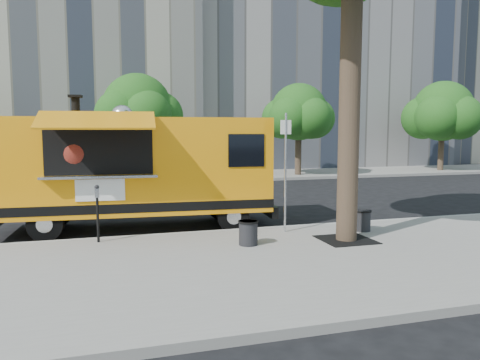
{
  "coord_description": "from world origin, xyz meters",
  "views": [
    {
      "loc": [
        -2.87,
        -12.44,
        2.74
      ],
      "look_at": [
        0.82,
        0.0,
        1.34
      ],
      "focal_mm": 35.0,
      "sensor_mm": 36.0,
      "label": 1
    }
  ],
  "objects_px": {
    "far_tree_b": "(137,108)",
    "far_tree_d": "(443,111)",
    "sign_post": "(285,165)",
    "trash_bin_right": "(362,220)",
    "parking_meter": "(97,207)",
    "far_tree_c": "(299,112)",
    "trash_bin_left": "(248,232)",
    "food_truck": "(138,168)"
  },
  "relations": [
    {
      "from": "food_truck",
      "to": "sign_post",
      "type": "bearing_deg",
      "value": -27.56
    },
    {
      "from": "far_tree_d",
      "to": "sign_post",
      "type": "relative_size",
      "value": 1.88
    },
    {
      "from": "sign_post",
      "to": "far_tree_b",
      "type": "bearing_deg",
      "value": 100.15
    },
    {
      "from": "far_tree_b",
      "to": "parking_meter",
      "type": "relative_size",
      "value": 4.12
    },
    {
      "from": "food_truck",
      "to": "trash_bin_right",
      "type": "bearing_deg",
      "value": -21.64
    },
    {
      "from": "far_tree_c",
      "to": "sign_post",
      "type": "relative_size",
      "value": 1.74
    },
    {
      "from": "food_truck",
      "to": "trash_bin_left",
      "type": "relative_size",
      "value": 13.5
    },
    {
      "from": "far_tree_d",
      "to": "trash_bin_left",
      "type": "bearing_deg",
      "value": -139.45
    },
    {
      "from": "far_tree_c",
      "to": "sign_post",
      "type": "distance_m",
      "value": 15.48
    },
    {
      "from": "far_tree_b",
      "to": "sign_post",
      "type": "bearing_deg",
      "value": -79.85
    },
    {
      "from": "far_tree_c",
      "to": "trash_bin_left",
      "type": "distance_m",
      "value": 17.19
    },
    {
      "from": "far_tree_b",
      "to": "trash_bin_right",
      "type": "distance_m",
      "value": 15.76
    },
    {
      "from": "far_tree_b",
      "to": "far_tree_d",
      "type": "xyz_separation_m",
      "value": [
        19.0,
        -0.1,
        0.06
      ]
    },
    {
      "from": "parking_meter",
      "to": "trash_bin_right",
      "type": "xyz_separation_m",
      "value": [
        6.5,
        -0.67,
        -0.54
      ]
    },
    {
      "from": "parking_meter",
      "to": "trash_bin_left",
      "type": "relative_size",
      "value": 2.42
    },
    {
      "from": "far_tree_d",
      "to": "trash_bin_right",
      "type": "height_order",
      "value": "far_tree_d"
    },
    {
      "from": "parking_meter",
      "to": "trash_bin_right",
      "type": "bearing_deg",
      "value": -5.86
    },
    {
      "from": "far_tree_d",
      "to": "parking_meter",
      "type": "height_order",
      "value": "far_tree_d"
    },
    {
      "from": "far_tree_b",
      "to": "food_truck",
      "type": "distance_m",
      "value": 12.35
    },
    {
      "from": "far_tree_c",
      "to": "parking_meter",
      "type": "bearing_deg",
      "value": -128.66
    },
    {
      "from": "sign_post",
      "to": "trash_bin_left",
      "type": "distance_m",
      "value": 2.18
    },
    {
      "from": "food_truck",
      "to": "trash_bin_right",
      "type": "height_order",
      "value": "food_truck"
    },
    {
      "from": "far_tree_c",
      "to": "far_tree_d",
      "type": "distance_m",
      "value": 10.0
    },
    {
      "from": "food_truck",
      "to": "trash_bin_right",
      "type": "relative_size",
      "value": 13.84
    },
    {
      "from": "trash_bin_left",
      "to": "trash_bin_right",
      "type": "height_order",
      "value": "trash_bin_left"
    },
    {
      "from": "far_tree_d",
      "to": "sign_post",
      "type": "bearing_deg",
      "value": -139.3
    },
    {
      "from": "far_tree_d",
      "to": "food_truck",
      "type": "distance_m",
      "value": 23.37
    },
    {
      "from": "far_tree_d",
      "to": "trash_bin_right",
      "type": "distance_m",
      "value": 20.88
    },
    {
      "from": "food_truck",
      "to": "trash_bin_left",
      "type": "xyz_separation_m",
      "value": [
        2.16,
        -3.16,
        -1.25
      ]
    },
    {
      "from": "far_tree_b",
      "to": "far_tree_c",
      "type": "xyz_separation_m",
      "value": [
        9.0,
        -0.3,
        -0.12
      ]
    },
    {
      "from": "far_tree_c",
      "to": "far_tree_d",
      "type": "xyz_separation_m",
      "value": [
        10.0,
        0.2,
        0.17
      ]
    },
    {
      "from": "food_truck",
      "to": "trash_bin_left",
      "type": "bearing_deg",
      "value": -51.73
    },
    {
      "from": "far_tree_c",
      "to": "sign_post",
      "type": "bearing_deg",
      "value": -114.81
    },
    {
      "from": "far_tree_b",
      "to": "food_truck",
      "type": "bearing_deg",
      "value": -94.34
    },
    {
      "from": "far_tree_c",
      "to": "sign_post",
      "type": "height_order",
      "value": "far_tree_c"
    },
    {
      "from": "sign_post",
      "to": "trash_bin_right",
      "type": "xyz_separation_m",
      "value": [
        1.95,
        -0.47,
        -1.41
      ]
    },
    {
      "from": "sign_post",
      "to": "trash_bin_left",
      "type": "xyz_separation_m",
      "value": [
        -1.31,
        -1.04,
        -1.4
      ]
    },
    {
      "from": "sign_post",
      "to": "trash_bin_right",
      "type": "distance_m",
      "value": 2.45
    },
    {
      "from": "far_tree_c",
      "to": "far_tree_b",
      "type": "bearing_deg",
      "value": 178.09
    },
    {
      "from": "far_tree_c",
      "to": "sign_post",
      "type": "xyz_separation_m",
      "value": [
        -6.45,
        -13.95,
        -1.87
      ]
    },
    {
      "from": "parking_meter",
      "to": "sign_post",
      "type": "bearing_deg",
      "value": -2.52
    },
    {
      "from": "parking_meter",
      "to": "far_tree_d",
      "type": "bearing_deg",
      "value": 33.6
    }
  ]
}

